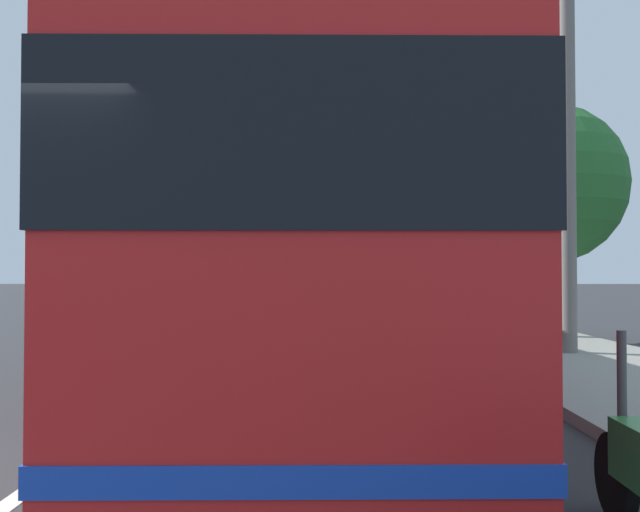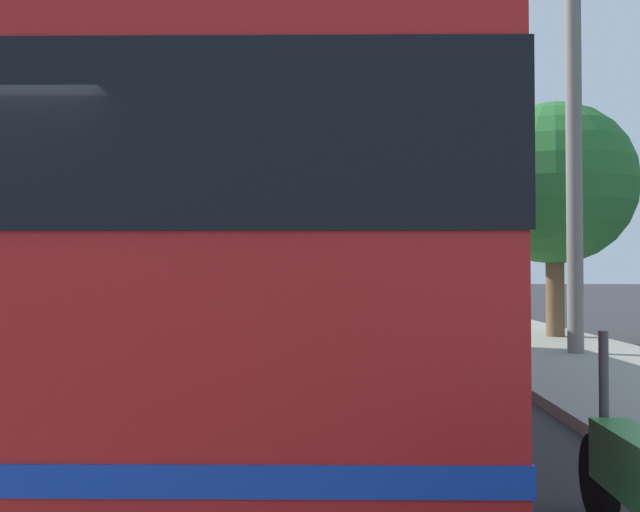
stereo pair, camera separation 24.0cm
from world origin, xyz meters
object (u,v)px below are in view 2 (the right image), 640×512
Objects in this scene: car_behind_bus at (235,294)px; coach_bus at (304,254)px; car_side_street at (281,287)px; utility_pole at (574,170)px; roadside_tree_mid_block at (554,184)px; car_far_distant at (332,292)px; car_oncoming at (279,286)px.

coach_bus is at bearing 8.91° from car_behind_bus.
coach_bus is 3.01× the size of car_behind_bus.
car_side_street is 35.47m from utility_pole.
utility_pole is at bearing 16.38° from car_side_street.
car_far_distant is at bearing 15.64° from roadside_tree_mid_block.
utility_pole is (-3.54, 0.66, -0.17)m from roadside_tree_mid_block.
utility_pole reaches higher than car_behind_bus.
car_far_distant is 0.62× the size of utility_pole.
car_oncoming is at bearing 12.97° from car_far_distant.
utility_pole is at bearing 11.88° from car_oncoming.
car_behind_bus is at bearing -0.68° from car_oncoming.
car_far_distant is 24.01m from utility_pole.
utility_pole reaches higher than car_oncoming.
car_behind_bus reaches higher than car_far_distant.
coach_bus is 21.96m from car_behind_bus.
roadside_tree_mid_block reaches higher than car_far_distant.
roadside_tree_mid_block is 0.80× the size of utility_pole.
car_oncoming is at bearing 12.87° from utility_pole.
coach_bus reaches higher than car_behind_bus.
car_far_distant is 1.07× the size of car_behind_bus.
car_side_street is 32.25m from roadside_tree_mid_block.
coach_bus is 38.43m from car_side_street.
car_oncoming reaches higher than car_far_distant.
car_side_street is at bearing 16.81° from car_far_distant.
roadside_tree_mid_block is at bearing 19.04° from car_side_street.
coach_bus is at bearing 178.84° from car_far_distant.
utility_pole is (-17.61, -9.00, 2.80)m from car_behind_bus.
car_far_distant is at bearing -1.06° from coach_bus.
utility_pole is at bearing 24.85° from car_behind_bus.
coach_bus is at bearing 129.33° from utility_pole.
coach_bus is 1.73× the size of utility_pole.
car_side_street is 0.80× the size of roadside_tree_mid_block.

